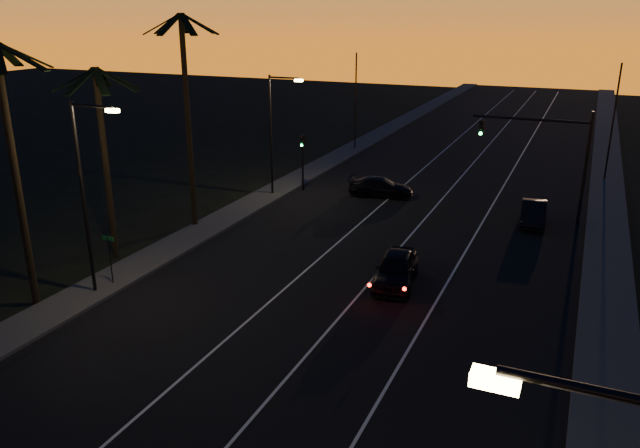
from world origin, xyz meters
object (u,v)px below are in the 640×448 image
at_px(right_car, 533,213).
at_px(cross_car, 381,187).
at_px(lead_car, 396,269).
at_px(signal_mast, 547,145).

relative_size(right_car, cross_car, 0.89).
bearing_deg(cross_car, right_car, -11.12).
bearing_deg(lead_car, cross_car, 110.98).
bearing_deg(lead_car, right_car, 66.70).
distance_m(lead_car, right_car, 13.19).
xyz_separation_m(lead_car, cross_car, (-5.45, 14.21, -0.11)).
relative_size(lead_car, cross_car, 1.10).
xyz_separation_m(signal_mast, lead_car, (-5.45, -13.33, -3.99)).
bearing_deg(signal_mast, cross_car, 175.38).
xyz_separation_m(signal_mast, right_car, (-0.24, -1.22, -4.07)).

